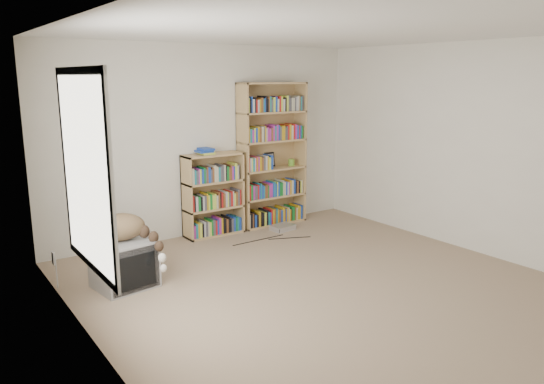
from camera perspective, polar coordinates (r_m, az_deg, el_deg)
floor at (r=5.42m, az=6.19°, el=-10.44°), size 4.50×5.00×0.01m
wall_back at (r=7.12m, az=-6.90°, el=5.48°), size 4.50×0.02×2.50m
wall_left at (r=3.98m, az=-18.65°, el=-0.51°), size 0.02×5.00×2.50m
wall_right at (r=6.75m, az=21.10°, el=4.37°), size 0.02×5.00×2.50m
ceiling at (r=5.01m, az=6.88°, el=16.94°), size 4.50×5.00×0.02m
window at (r=4.15m, az=-19.42°, el=2.04°), size 0.02×1.22×1.52m
crt_tv at (r=5.59m, az=-15.65°, el=-7.48°), size 0.62×0.57×0.48m
cat at (r=5.49m, az=-15.48°, el=-4.08°), size 0.72×0.66×0.61m
bookcase_tall at (r=7.52m, az=-0.06°, el=3.61°), size 1.01×0.30×2.01m
bookcase_short at (r=7.11m, az=-6.40°, el=-0.61°), size 0.80×0.30×1.10m
book_stack at (r=6.95m, az=-7.23°, el=4.38°), size 0.19×0.25×0.08m
green_mug at (r=7.71m, az=2.05°, el=3.22°), size 0.09×0.09×0.10m
framed_print at (r=7.60m, az=-0.26°, el=3.51°), size 0.16×0.05×0.21m
dvd_player at (r=7.38m, az=1.15°, el=-3.83°), size 0.34×0.26×0.07m
wall_outlet at (r=5.74m, az=-22.47°, el=-6.60°), size 0.01×0.08×0.13m
floor_cables at (r=6.62m, az=-1.65°, el=-6.03°), size 1.20×0.70×0.01m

